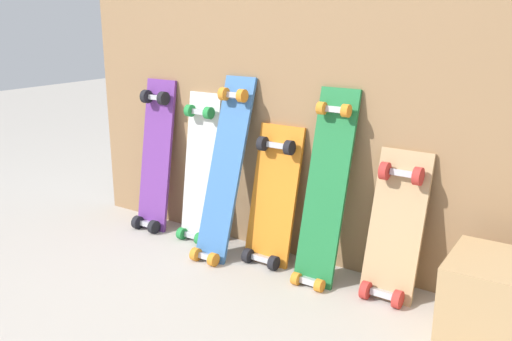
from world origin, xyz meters
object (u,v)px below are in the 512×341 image
object	(u,v)px
skateboard_white	(200,174)
skateboard_green	(325,196)
skateboard_purple	(155,162)
skateboard_blue	(223,177)
skateboard_natural	(394,234)
skateboard_orange	(272,202)
wooden_crate	(497,307)

from	to	relation	value
skateboard_white	skateboard_green	bearing A→B (deg)	-4.19
skateboard_green	skateboard_purple	bearing A→B (deg)	177.81
skateboard_blue	skateboard_natural	distance (m)	0.78
skateboard_blue	skateboard_orange	size ratio (longest dim) A/B	1.30
skateboard_orange	skateboard_natural	distance (m)	0.56
skateboard_orange	skateboard_green	distance (m)	0.28
wooden_crate	skateboard_natural	bearing A→B (deg)	156.79
skateboard_purple	skateboard_white	bearing A→B (deg)	2.81
skateboard_white	wooden_crate	world-z (taller)	skateboard_white
skateboard_orange	skateboard_natural	bearing A→B (deg)	-0.77
skateboard_blue	skateboard_orange	bearing A→B (deg)	15.26
skateboard_natural	skateboard_orange	bearing A→B (deg)	179.23
skateboard_orange	wooden_crate	xyz separation A→B (m)	(0.97, -0.19, -0.11)
skateboard_white	skateboard_orange	size ratio (longest dim) A/B	1.16
skateboard_blue	skateboard_green	bearing A→B (deg)	3.59
skateboard_purple	skateboard_orange	world-z (taller)	skateboard_purple
skateboard_white	skateboard_green	size ratio (longest dim) A/B	0.91
skateboard_green	skateboard_natural	world-z (taller)	skateboard_green
skateboard_green	skateboard_natural	size ratio (longest dim) A/B	1.36
skateboard_natural	skateboard_green	bearing A→B (deg)	-175.67
skateboard_purple	skateboard_natural	size ratio (longest dim) A/B	1.29
skateboard_blue	skateboard_green	world-z (taller)	skateboard_blue
skateboard_purple	skateboard_white	world-z (taller)	skateboard_purple
skateboard_white	skateboard_blue	xyz separation A→B (m)	(0.21, -0.08, 0.04)
skateboard_purple	wooden_crate	distance (m)	1.69
skateboard_white	wooden_crate	size ratio (longest dim) A/B	2.45
skateboard_blue	skateboard_green	xyz separation A→B (m)	(0.49, 0.03, -0.01)
skateboard_green	wooden_crate	world-z (taller)	skateboard_green
skateboard_natural	wooden_crate	bearing A→B (deg)	-23.21
skateboard_blue	wooden_crate	distance (m)	1.21
skateboard_white	skateboard_natural	bearing A→B (deg)	-1.68
skateboard_white	skateboard_natural	distance (m)	0.98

